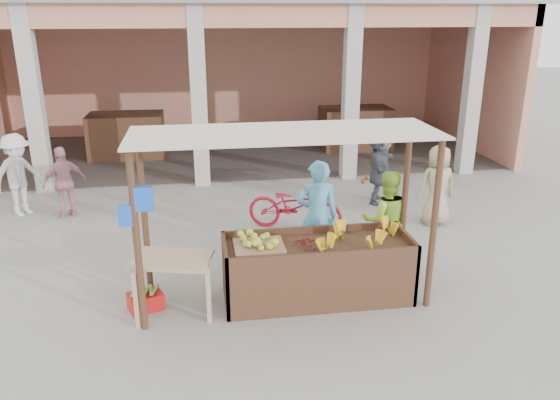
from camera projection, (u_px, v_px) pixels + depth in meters
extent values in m
plane|color=gray|center=(282.00, 300.00, 7.68)|extent=(60.00, 60.00, 0.00)
cube|color=tan|center=(228.00, 71.00, 17.67)|extent=(14.00, 0.20, 4.00)
cube|color=tan|center=(470.00, 78.00, 15.94)|extent=(0.20, 6.00, 4.00)
cube|color=tan|center=(242.00, 16.00, 11.72)|extent=(14.00, 0.30, 0.50)
cube|color=gray|center=(232.00, 1.00, 14.27)|extent=(14.40, 6.40, 0.20)
cube|color=#A9A49B|center=(34.00, 102.00, 11.66)|extent=(0.35, 0.35, 4.00)
cube|color=#A9A49B|center=(199.00, 98.00, 12.16)|extent=(0.35, 0.35, 4.00)
cube|color=#A9A49B|center=(351.00, 95.00, 12.66)|extent=(0.35, 0.35, 4.00)
cube|color=#A9A49B|center=(472.00, 92.00, 13.08)|extent=(0.35, 0.35, 4.00)
cube|color=#533421|center=(127.00, 136.00, 14.99)|extent=(2.00, 1.20, 1.20)
cube|color=#533421|center=(355.00, 128.00, 15.92)|extent=(2.00, 1.20, 1.20)
cube|color=#533421|center=(317.00, 272.00, 7.62)|extent=(2.60, 0.95, 0.80)
cylinder|color=#533421|center=(137.00, 244.00, 6.61)|extent=(0.09, 0.09, 2.35)
cylinder|color=#533421|center=(434.00, 226.00, 7.15)|extent=(0.09, 0.09, 2.35)
cylinder|color=#533421|center=(144.00, 214.00, 7.59)|extent=(0.09, 0.09, 2.35)
cylinder|color=#533421|center=(405.00, 200.00, 8.13)|extent=(0.09, 0.09, 2.35)
cube|color=#C1B4A0|center=(285.00, 133.00, 6.99)|extent=(4.00, 1.35, 0.03)
cube|color=blue|center=(143.00, 199.00, 6.44)|extent=(0.22, 0.08, 0.30)
cube|color=blue|center=(126.00, 216.00, 6.48)|extent=(0.18, 0.07, 0.26)
cube|color=#98724E|center=(259.00, 247.00, 7.37)|extent=(0.67, 0.58, 0.06)
ellipsoid|color=gold|center=(259.00, 241.00, 7.34)|extent=(0.57, 0.50, 0.13)
ellipsoid|color=maroon|center=(307.00, 242.00, 7.42)|extent=(0.43, 0.35, 0.14)
cube|color=tan|center=(171.00, 259.00, 7.08)|extent=(1.14, 0.89, 0.04)
cube|color=tan|center=(136.00, 301.00, 6.88)|extent=(0.06, 0.06, 0.78)
cube|color=tan|center=(208.00, 295.00, 7.01)|extent=(0.06, 0.06, 0.78)
cube|color=tan|center=(140.00, 280.00, 7.42)|extent=(0.06, 0.06, 0.78)
cube|color=tan|center=(207.00, 275.00, 7.55)|extent=(0.06, 0.06, 0.78)
cube|color=#B61513|center=(146.00, 301.00, 7.42)|extent=(0.53, 0.46, 0.23)
ellipsoid|color=brown|center=(364.00, 173.00, 12.75)|extent=(0.39, 0.39, 0.53)
ellipsoid|color=brown|center=(376.00, 172.00, 12.84)|extent=(0.39, 0.39, 0.53)
ellipsoid|color=brown|center=(367.00, 169.00, 13.02)|extent=(0.39, 0.39, 0.53)
imported|color=#52A9D2|center=(317.00, 213.00, 8.29)|extent=(0.75, 0.57, 1.89)
imported|color=#A9DA3E|center=(386.00, 218.00, 8.39)|extent=(0.87, 0.59, 1.67)
imported|color=maroon|center=(295.00, 205.00, 9.98)|extent=(1.35, 1.96, 0.97)
imported|color=silver|center=(18.00, 172.00, 10.63)|extent=(1.18, 1.22, 1.76)
imported|color=#C1808F|center=(64.00, 180.00, 10.55)|extent=(1.00, 0.84, 1.50)
imported|color=tan|center=(437.00, 181.00, 10.18)|extent=(0.84, 0.58, 1.68)
imported|color=#4A4B55|center=(380.00, 164.00, 11.33)|extent=(1.20, 1.67, 1.67)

